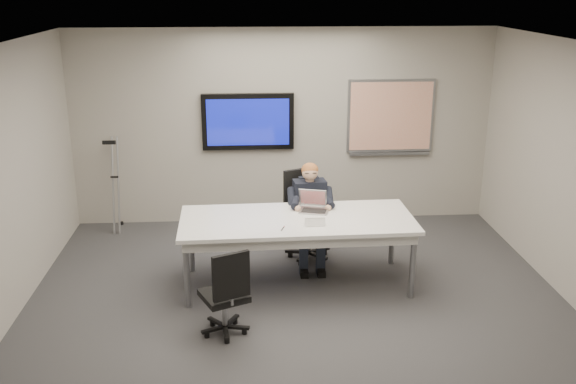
{
  "coord_description": "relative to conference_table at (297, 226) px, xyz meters",
  "views": [
    {
      "loc": [
        -0.53,
        -6.0,
        3.39
      ],
      "look_at": [
        -0.06,
        0.96,
        1.1
      ],
      "focal_mm": 40.0,
      "sensor_mm": 36.0,
      "label": 1
    }
  ],
  "objects": [
    {
      "name": "crutch",
      "position": [
        -2.41,
        1.91,
        -0.03
      ],
      "size": [
        0.26,
        0.83,
        1.46
      ],
      "primitive_type": null,
      "rotation": [
        -0.27,
        0.0,
        -0.09
      ],
      "color": "#989A9F",
      "rests_on": "ground"
    },
    {
      "name": "floor",
      "position": [
        -0.03,
        -0.83,
        -0.73
      ],
      "size": [
        6.0,
        6.0,
        0.02
      ],
      "primitive_type": "cube",
      "color": "#38383B",
      "rests_on": "ground"
    },
    {
      "name": "conference_table",
      "position": [
        0.0,
        0.0,
        0.0
      ],
      "size": [
        2.69,
        1.17,
        0.82
      ],
      "rotation": [
        0.0,
        0.0,
        0.02
      ],
      "color": "white",
      "rests_on": "ground"
    },
    {
      "name": "tv_display",
      "position": [
        -0.53,
        2.12,
        0.77
      ],
      "size": [
        1.3,
        0.09,
        0.8
      ],
      "color": "black",
      "rests_on": "wall_back"
    },
    {
      "name": "whiteboard",
      "position": [
        1.52,
        2.14,
        0.8
      ],
      "size": [
        1.25,
        0.08,
        1.1
      ],
      "color": "gray",
      "rests_on": "wall_back"
    },
    {
      "name": "ceiling",
      "position": [
        -0.03,
        -0.83,
        2.07
      ],
      "size": [
        6.0,
        6.0,
        0.02
      ],
      "primitive_type": "cube",
      "color": "silver",
      "rests_on": "wall_back"
    },
    {
      "name": "name_tent",
      "position": [
        0.18,
        -0.24,
        0.14
      ],
      "size": [
        0.23,
        0.07,
        0.09
      ],
      "primitive_type": null,
      "rotation": [
        0.0,
        0.0,
        0.02
      ],
      "color": "white",
      "rests_on": "conference_table"
    },
    {
      "name": "pen",
      "position": [
        -0.18,
        -0.32,
        0.1
      ],
      "size": [
        0.05,
        0.13,
        0.01
      ],
      "primitive_type": "cylinder",
      "rotation": [
        0.0,
        1.57,
        1.24
      ],
      "color": "black",
      "rests_on": "conference_table"
    },
    {
      "name": "wall_front",
      "position": [
        -0.03,
        -3.83,
        0.67
      ],
      "size": [
        6.0,
        0.02,
        2.8
      ],
      "primitive_type": "cube",
      "color": "#A9A599",
      "rests_on": "ground"
    },
    {
      "name": "office_chair_near",
      "position": [
        -0.8,
        -1.1,
        -0.43
      ],
      "size": [
        0.6,
        0.6,
        0.95
      ],
      "rotation": [
        0.0,
        0.0,
        3.57
      ],
      "color": "black",
      "rests_on": "ground"
    },
    {
      "name": "wall_back",
      "position": [
        -0.03,
        2.17,
        0.67
      ],
      "size": [
        6.0,
        0.02,
        2.8
      ],
      "primitive_type": "cube",
      "color": "#A9A599",
      "rests_on": "ground"
    },
    {
      "name": "seated_person",
      "position": [
        0.21,
        0.51,
        -0.21
      ],
      "size": [
        0.42,
        0.72,
        1.29
      ],
      "rotation": [
        0.0,
        0.0,
        0.13
      ],
      "color": "#202736",
      "rests_on": "office_chair_far"
    },
    {
      "name": "laptop",
      "position": [
        0.21,
        0.26,
        0.15
      ],
      "size": [
        0.38,
        0.39,
        0.23
      ],
      "rotation": [
        0.0,
        0.0,
        -0.28
      ],
      "color": "#A9A9AB",
      "rests_on": "conference_table"
    },
    {
      "name": "office_chair_far",
      "position": [
        0.19,
        0.76,
        -0.37
      ],
      "size": [
        0.71,
        0.71,
        1.13
      ],
      "rotation": [
        0.0,
        0.0,
        0.42
      ],
      "color": "black",
      "rests_on": "ground"
    }
  ]
}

